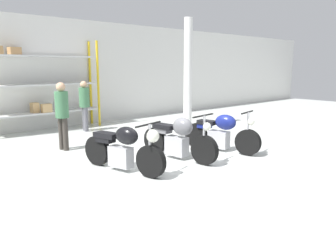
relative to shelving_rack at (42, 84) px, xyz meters
The scene contains 9 objects.
ground_plane 5.50m from the shelving_rack, 78.86° to the right, with size 30.00×30.00×0.00m, color silver.
back_wall 1.13m from the shelving_rack, 19.75° to the left, with size 30.00×0.08×3.60m.
shelving_rack is the anchor object (origin of this frame).
support_pillar 4.68m from the shelving_rack, 31.44° to the right, with size 0.28×0.28×3.60m.
motorcycle_black 5.17m from the shelving_rack, 94.17° to the right, with size 0.83×1.99×1.02m.
motorcycle_grey 5.32m from the shelving_rack, 78.40° to the right, with size 0.71×2.03×1.06m.
motorcycle_blue 5.87m from the shelving_rack, 66.43° to the right, with size 0.71×2.01×1.02m.
person_browsing 1.41m from the shelving_rack, 40.86° to the right, with size 0.38×0.38×1.59m.
person_near_rack 2.79m from the shelving_rack, 101.66° to the right, with size 0.37×0.37×1.66m.
Camera 1 is at (-4.83, -5.11, 2.05)m, focal length 35.00 mm.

